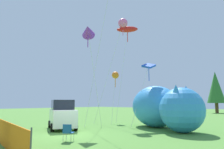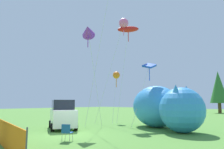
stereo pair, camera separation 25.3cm
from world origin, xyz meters
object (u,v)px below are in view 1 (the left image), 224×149
at_px(folding_chair, 68,131).
at_px(kite_pink_octopus, 123,23).
at_px(inflatable_cat, 162,108).
at_px(kite_red_lizard, 127,30).
at_px(kite_orange_flower, 115,75).
at_px(parked_car, 62,115).
at_px(kite_blue_box, 149,67).
at_px(kite_purple_delta, 88,31).

height_order(folding_chair, kite_pink_octopus, kite_pink_octopus).
distance_m(inflatable_cat, kite_red_lizard, 9.09).
xyz_separation_m(folding_chair, kite_orange_flower, (-5.95, 10.19, 4.35)).
height_order(parked_car, kite_red_lizard, kite_red_lizard).
bearing_deg(folding_chair, kite_blue_box, -28.20).
relative_size(inflatable_cat, kite_pink_octopus, 0.75).
distance_m(kite_purple_delta, kite_pink_octopus, 6.07).
relative_size(parked_car, kite_red_lizard, 0.43).
bearing_deg(kite_purple_delta, inflatable_cat, 54.47).
height_order(parked_car, kite_pink_octopus, kite_pink_octopus).
xyz_separation_m(folding_chair, kite_red_lizard, (-3.86, 9.74, 8.81)).
bearing_deg(kite_red_lizard, kite_orange_flower, 167.98).
distance_m(kite_orange_flower, kite_blue_box, 5.46).
distance_m(folding_chair, inflatable_cat, 8.47).
bearing_deg(parked_car, kite_pink_octopus, 109.50).
xyz_separation_m(parked_car, folding_chair, (4.76, -2.85, -0.53)).
xyz_separation_m(kite_orange_flower, kite_red_lizard, (2.09, -0.44, 4.46)).
xyz_separation_m(parked_car, kite_pink_octopus, (0.84, 6.23, 8.76)).
relative_size(parked_car, kite_blue_box, 0.78).
bearing_deg(kite_blue_box, inflatable_cat, -11.94).
bearing_deg(inflatable_cat, kite_orange_flower, -167.39).
height_order(kite_purple_delta, kite_pink_octopus, kite_pink_octopus).
bearing_deg(kite_red_lizard, folding_chair, -68.38).
bearing_deg(kite_red_lizard, parked_car, -97.40).
bearing_deg(kite_purple_delta, kite_orange_flower, 115.78).
height_order(parked_car, folding_chair, parked_car).
xyz_separation_m(kite_orange_flower, kite_purple_delta, (3.18, -6.57, 2.57)).
distance_m(kite_pink_octopus, kite_red_lizard, 0.83).
distance_m(kite_orange_flower, kite_red_lizard, 4.94).
bearing_deg(inflatable_cat, kite_pink_octopus, -160.73).
relative_size(folding_chair, kite_blue_box, 0.16).
bearing_deg(kite_orange_flower, kite_blue_box, -16.15).
height_order(kite_orange_flower, kite_purple_delta, kite_purple_delta).
bearing_deg(kite_blue_box, kite_orange_flower, 163.85).
bearing_deg(parked_car, inflatable_cat, 72.98).
height_order(folding_chair, kite_red_lizard, kite_red_lizard).
height_order(kite_blue_box, kite_red_lizard, kite_red_lizard).
bearing_deg(kite_purple_delta, folding_chair, -52.48).
height_order(folding_chair, inflatable_cat, inflatable_cat).
relative_size(parked_car, inflatable_cat, 0.55).
distance_m(parked_car, kite_pink_octopus, 10.79).
bearing_deg(kite_purple_delta, kite_pink_octopus, 101.78).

